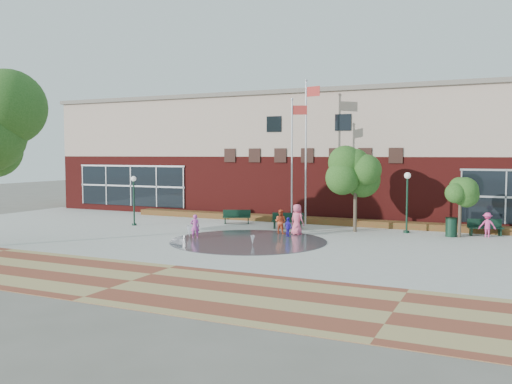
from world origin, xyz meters
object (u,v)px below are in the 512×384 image
at_px(flagpole_left, 307,145).
at_px(trash_can, 451,227).
at_px(flagpole_right, 293,156).
at_px(bench_left, 237,219).
at_px(child_splash, 195,227).

bearing_deg(flagpole_left, trash_can, 6.88).
height_order(flagpole_right, bench_left, flagpole_right).
bearing_deg(bench_left, child_splash, -107.80).
distance_m(flagpole_left, bench_left, 6.83).
height_order(flagpole_left, child_splash, flagpole_left).
height_order(flagpole_left, trash_can, flagpole_left).
height_order(flagpole_right, trash_can, flagpole_right).
distance_m(flagpole_left, child_splash, 9.77).
height_order(bench_left, trash_can, trash_can).
height_order(trash_can, child_splash, child_splash).
xyz_separation_m(flagpole_left, bench_left, (-4.52, -1.12, -5.00)).
xyz_separation_m(flagpole_right, bench_left, (-4.18, 0.49, -4.26)).
relative_size(flagpole_right, child_splash, 6.05).
xyz_separation_m(flagpole_right, child_splash, (-3.44, -6.12, -3.89)).
bearing_deg(flagpole_left, child_splash, -101.70).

